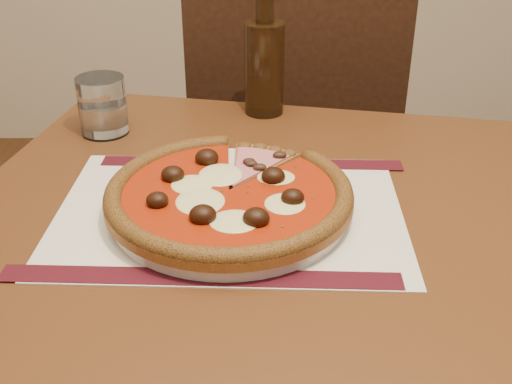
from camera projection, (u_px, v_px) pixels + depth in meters
table at (256, 284)px, 0.86m from camera, size 0.94×0.94×0.75m
chair_far at (291, 135)px, 1.52m from camera, size 0.47×0.47×0.97m
placemat at (230, 212)px, 0.83m from camera, size 0.46×0.34×0.00m
plate at (229, 206)px, 0.82m from camera, size 0.30×0.30×0.02m
pizza at (229, 192)px, 0.81m from camera, size 0.32×0.32×0.04m
ham_slice at (267, 166)px, 0.89m from camera, size 0.09×0.14×0.02m
water_glass at (102, 106)px, 1.03m from camera, size 0.08×0.08×0.09m
bottle at (264, 63)px, 1.09m from camera, size 0.07×0.07×0.23m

